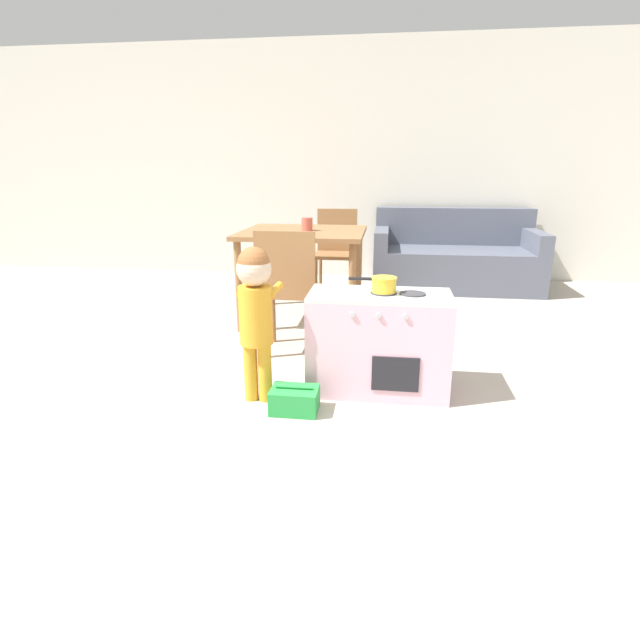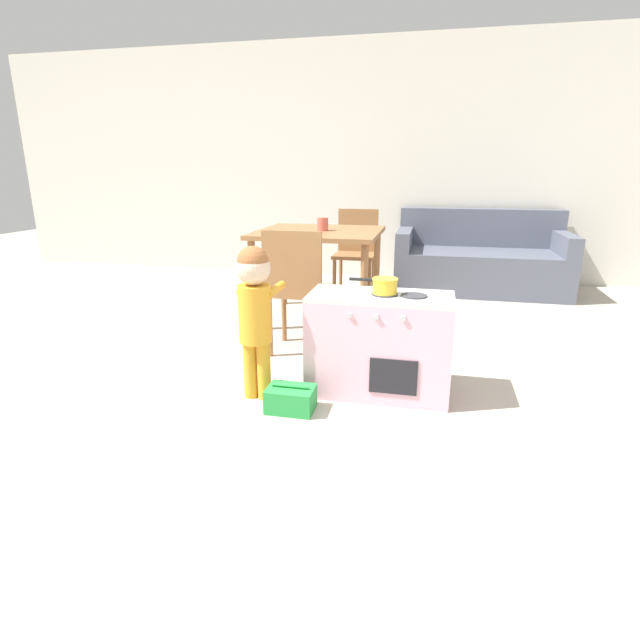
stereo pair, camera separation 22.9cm
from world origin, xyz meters
TOP-DOWN VIEW (x-y plane):
  - ground_plane at (0.00, 0.00)m, footprint 16.00×16.00m
  - wall_back at (0.00, 4.07)m, footprint 10.00×0.06m
  - play_kitchen at (0.07, 0.78)m, footprint 0.78×0.39m
  - toy_pot at (0.09, 0.78)m, footprint 0.26×0.14m
  - child_figure at (-0.58, 0.56)m, footprint 0.20×0.34m
  - toy_basket at (-0.35, 0.45)m, footprint 0.25×0.18m
  - dining_table at (-0.58, 2.14)m, footprint 0.99×0.95m
  - dining_chair_near at (-0.54, 1.29)m, footprint 0.39×0.39m
  - dining_chair_far at (-0.40, 2.94)m, footprint 0.39×0.39m
  - couch at (0.82, 3.59)m, footprint 1.71×0.90m
  - cup_on_table at (-0.55, 2.12)m, footprint 0.09×0.09m

SIDE VIEW (x-z plane):
  - ground_plane at x=0.00m, z-range 0.00..0.00m
  - toy_basket at x=-0.35m, z-range -0.01..0.14m
  - play_kitchen at x=0.07m, z-range 0.00..0.58m
  - couch at x=0.82m, z-range -0.11..0.71m
  - dining_chair_near at x=-0.54m, z-range 0.04..0.89m
  - dining_chair_far at x=-0.40m, z-range 0.04..0.89m
  - child_figure at x=-0.58m, z-range 0.13..0.98m
  - toy_pot at x=0.09m, z-range 0.59..0.67m
  - dining_table at x=-0.58m, z-range 0.28..1.03m
  - cup_on_table at x=-0.55m, z-range 0.75..0.85m
  - wall_back at x=0.00m, z-range 0.00..2.60m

